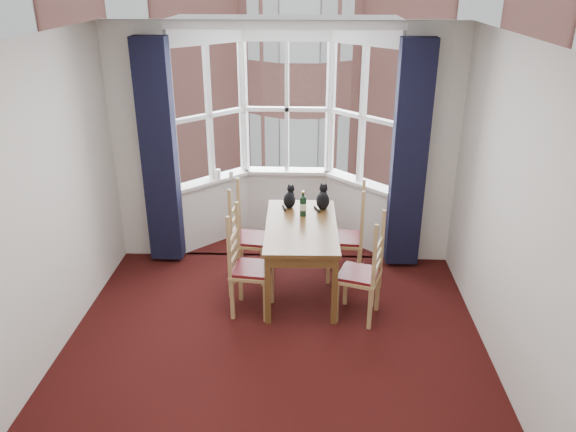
# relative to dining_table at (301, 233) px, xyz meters

# --- Properties ---
(floor) EXTENTS (4.50, 4.50, 0.00)m
(floor) POSITION_rel_dining_table_xyz_m (-0.23, -1.42, -0.69)
(floor) COLOR black
(floor) RESTS_ON ground
(ceiling) EXTENTS (4.50, 4.50, 0.00)m
(ceiling) POSITION_rel_dining_table_xyz_m (-0.23, -1.42, 2.11)
(ceiling) COLOR white
(ceiling) RESTS_ON floor
(wall_left) EXTENTS (0.00, 4.50, 4.50)m
(wall_left) POSITION_rel_dining_table_xyz_m (-2.23, -1.42, 0.71)
(wall_left) COLOR silver
(wall_left) RESTS_ON floor
(wall_right) EXTENTS (0.00, 4.50, 4.50)m
(wall_right) POSITION_rel_dining_table_xyz_m (1.77, -1.42, 0.71)
(wall_right) COLOR silver
(wall_right) RESTS_ON floor
(wall_back_pier_left) EXTENTS (0.70, 0.12, 2.80)m
(wall_back_pier_left) POSITION_rel_dining_table_xyz_m (-1.88, 0.83, 0.71)
(wall_back_pier_left) COLOR silver
(wall_back_pier_left) RESTS_ON floor
(wall_back_pier_right) EXTENTS (0.70, 0.12, 2.80)m
(wall_back_pier_right) POSITION_rel_dining_table_xyz_m (1.42, 0.83, 0.71)
(wall_back_pier_right) COLOR silver
(wall_back_pier_right) RESTS_ON floor
(bay_window) EXTENTS (2.76, 0.94, 2.80)m
(bay_window) POSITION_rel_dining_table_xyz_m (-0.23, 1.34, 0.71)
(bay_window) COLOR white
(bay_window) RESTS_ON floor
(curtain_left) EXTENTS (0.38, 0.22, 2.60)m
(curtain_left) POSITION_rel_dining_table_xyz_m (-1.65, 0.65, 0.66)
(curtain_left) COLOR black
(curtain_left) RESTS_ON floor
(curtain_right) EXTENTS (0.38, 0.22, 2.60)m
(curtain_right) POSITION_rel_dining_table_xyz_m (1.19, 0.65, 0.66)
(curtain_right) COLOR black
(curtain_right) RESTS_ON floor
(dining_table) EXTENTS (0.79, 1.43, 0.79)m
(dining_table) POSITION_rel_dining_table_xyz_m (0.00, 0.00, 0.00)
(dining_table) COLOR brown
(dining_table) RESTS_ON floor
(chair_left_near) EXTENTS (0.44, 0.46, 0.92)m
(chair_left_near) POSITION_rel_dining_table_xyz_m (-0.58, -0.44, -0.22)
(chair_left_near) COLOR tan
(chair_left_near) RESTS_ON floor
(chair_left_far) EXTENTS (0.45, 0.47, 0.92)m
(chair_left_far) POSITION_rel_dining_table_xyz_m (-0.66, 0.27, -0.22)
(chair_left_far) COLOR tan
(chair_left_far) RESTS_ON floor
(chair_right_near) EXTENTS (0.51, 0.52, 0.92)m
(chair_right_near) POSITION_rel_dining_table_xyz_m (0.68, -0.54, -0.22)
(chair_right_near) COLOR tan
(chair_right_near) RESTS_ON floor
(chair_right_far) EXTENTS (0.44, 0.46, 0.92)m
(chair_right_far) POSITION_rel_dining_table_xyz_m (0.58, 0.30, -0.22)
(chair_right_far) COLOR tan
(chair_right_far) RESTS_ON floor
(cat_left) EXTENTS (0.17, 0.22, 0.27)m
(cat_left) POSITION_rel_dining_table_xyz_m (-0.14, 0.49, 0.20)
(cat_left) COLOR black
(cat_left) RESTS_ON dining_table
(cat_right) EXTENTS (0.17, 0.22, 0.29)m
(cat_right) POSITION_rel_dining_table_xyz_m (0.23, 0.46, 0.21)
(cat_right) COLOR black
(cat_right) RESTS_ON dining_table
(wine_bottle) EXTENTS (0.07, 0.07, 0.29)m
(wine_bottle) POSITION_rel_dining_table_xyz_m (0.01, 0.25, 0.22)
(wine_bottle) COLOR black
(wine_bottle) RESTS_ON dining_table
(candle_tall) EXTENTS (0.06, 0.06, 0.12)m
(candle_tall) POSITION_rel_dining_table_xyz_m (-1.07, 1.18, 0.24)
(candle_tall) COLOR white
(candle_tall) RESTS_ON bay_window
(candle_short) EXTENTS (0.06, 0.06, 0.09)m
(candle_short) POSITION_rel_dining_table_xyz_m (-0.91, 1.21, 0.23)
(candle_short) COLOR white
(candle_short) RESTS_ON bay_window
(street) EXTENTS (80.00, 80.00, 0.00)m
(street) POSITION_rel_dining_table_xyz_m (-0.23, 30.83, -6.69)
(street) COLOR #333335
(street) RESTS_ON ground
(tenement_building) EXTENTS (18.40, 7.80, 15.20)m
(tenement_building) POSITION_rel_dining_table_xyz_m (-0.23, 12.59, 0.91)
(tenement_building) COLOR #995B4F
(tenement_building) RESTS_ON street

